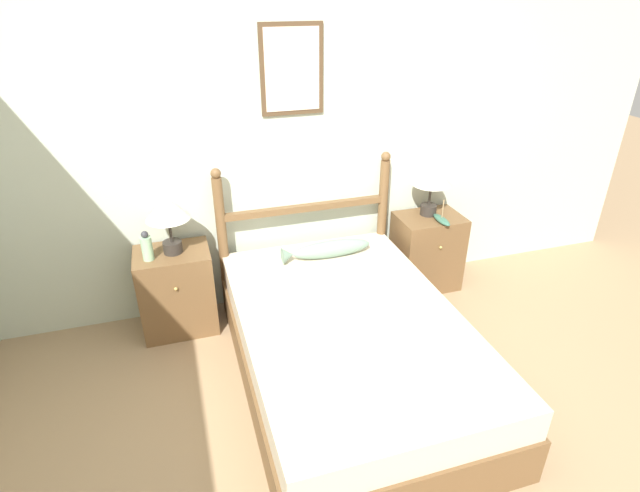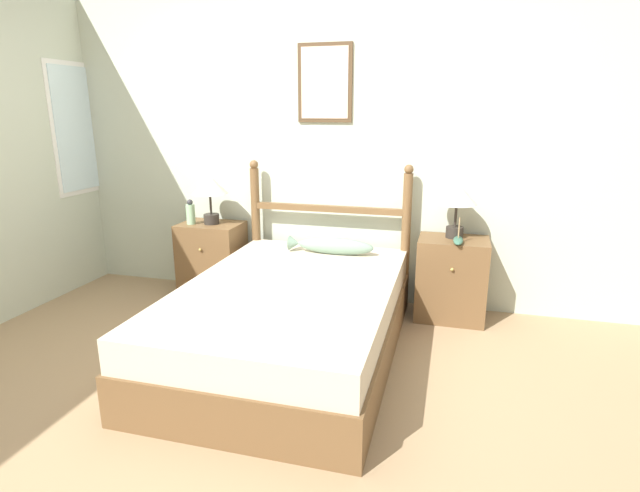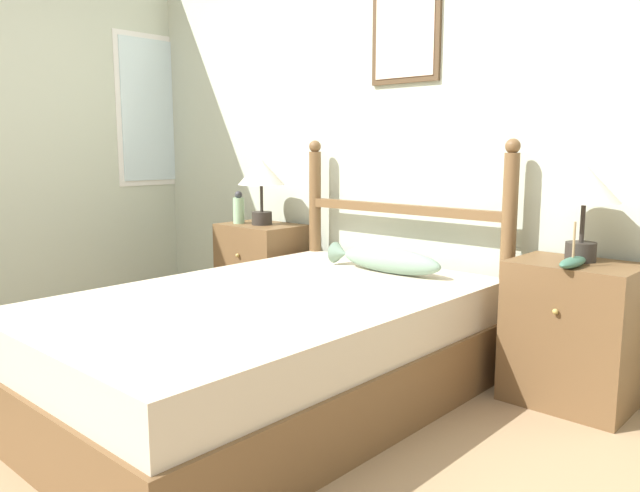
% 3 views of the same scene
% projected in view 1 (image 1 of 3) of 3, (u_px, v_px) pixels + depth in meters
% --- Properties ---
extents(ground_plane, '(16.00, 16.00, 0.00)m').
position_uv_depth(ground_plane, '(356.00, 455.00, 2.73)').
color(ground_plane, '#9E7F5B').
extents(wall_back, '(6.40, 0.08, 2.55)m').
position_uv_depth(wall_back, '(276.00, 142.00, 3.59)').
color(wall_back, beige).
rests_on(wall_back, ground_plane).
extents(bed, '(1.35, 2.07, 0.49)m').
position_uv_depth(bed, '(349.00, 347.00, 3.17)').
color(bed, brown).
rests_on(bed, ground_plane).
extents(headboard, '(1.35, 0.07, 1.17)m').
position_uv_depth(headboard, '(306.00, 227.00, 3.83)').
color(headboard, brown).
rests_on(headboard, ground_plane).
extents(nightstand_left, '(0.52, 0.41, 0.64)m').
position_uv_depth(nightstand_left, '(177.00, 291.00, 3.61)').
color(nightstand_left, brown).
rests_on(nightstand_left, ground_plane).
extents(nightstand_right, '(0.52, 0.41, 0.64)m').
position_uv_depth(nightstand_right, '(427.00, 251.00, 4.14)').
color(nightstand_right, brown).
rests_on(nightstand_right, ground_plane).
extents(table_lamp_left, '(0.30, 0.30, 0.42)m').
position_uv_depth(table_lamp_left, '(167.00, 211.00, 3.32)').
color(table_lamp_left, '#2D2823').
rests_on(table_lamp_left, nightstand_left).
extents(table_lamp_right, '(0.30, 0.30, 0.42)m').
position_uv_depth(table_lamp_right, '(432.00, 178.00, 3.88)').
color(table_lamp_right, '#2D2823').
rests_on(table_lamp_right, nightstand_right).
extents(bottle, '(0.07, 0.07, 0.21)m').
position_uv_depth(bottle, '(147.00, 247.00, 3.33)').
color(bottle, '#99C699').
rests_on(bottle, nightstand_left).
extents(model_boat, '(0.07, 0.23, 0.19)m').
position_uv_depth(model_boat, '(442.00, 220.00, 3.89)').
color(model_boat, '#386651').
rests_on(model_boat, nightstand_right).
extents(fish_pillow, '(0.67, 0.12, 0.13)m').
position_uv_depth(fish_pillow, '(327.00, 249.00, 3.67)').
color(fish_pillow, gray).
rests_on(fish_pillow, bed).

